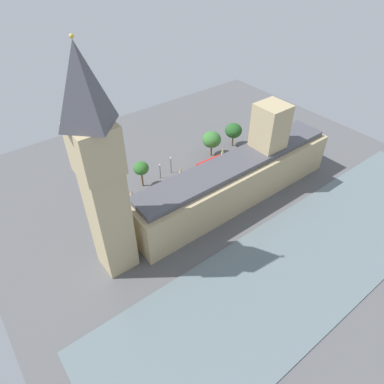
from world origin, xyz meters
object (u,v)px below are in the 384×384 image
plane_tree_by_river_gate (212,140)px  plane_tree_leading (141,168)px  clock_tower (100,172)px  street_lamp_midblock (171,162)px  street_lamp_under_trees (160,168)px  car_blue_opposite_hall (160,189)px  car_white_far_end (256,154)px  double_decker_bus_corner (210,166)px  parliament_building (240,176)px  pedestrian_kerbside (167,205)px  plane_tree_trailing (233,131)px

plane_tree_by_river_gate → plane_tree_leading: (-0.20, 30.16, 0.30)m
clock_tower → street_lamp_midblock: size_ratio=8.83×
plane_tree_leading → street_lamp_under_trees: size_ratio=1.59×
clock_tower → car_blue_opposite_hall: size_ratio=12.87×
car_white_far_end → clock_tower: bearing=101.3°
double_decker_bus_corner → street_lamp_midblock: size_ratio=1.65×
car_white_far_end → plane_tree_leading: size_ratio=0.51×
street_lamp_midblock → car_blue_opposite_hall: bearing=126.3°
double_decker_bus_corner → plane_tree_by_river_gate: 11.54m
clock_tower → car_white_far_end: clock_tower is taller
parliament_building → car_blue_opposite_hall: size_ratio=16.31×
pedestrian_kerbside → plane_tree_by_river_gate: 33.33m
clock_tower → plane_tree_leading: bearing=-42.6°
double_decker_bus_corner → plane_tree_trailing: bearing=-65.3°
clock_tower → plane_tree_trailing: bearing=-69.0°
clock_tower → double_decker_bus_corner: 54.53m
double_decker_bus_corner → plane_tree_by_river_gate: (7.93, -7.28, 4.16)m
street_lamp_midblock → plane_tree_by_river_gate: bearing=-90.3°
clock_tower → pedestrian_kerbside: size_ratio=35.04×
plane_tree_leading → car_white_far_end: bearing=-103.5°
parliament_building → double_decker_bus_corner: 16.52m
clock_tower → plane_tree_by_river_gate: (24.03, -52.11, -22.37)m
parliament_building → car_white_far_end: size_ratio=15.09×
car_white_far_end → street_lamp_under_trees: (10.28, 36.48, 3.23)m
double_decker_bus_corner → car_blue_opposite_hall: double_decker_bus_corner is taller
double_decker_bus_corner → clock_tower: bearing=110.6°
pedestrian_kerbside → car_blue_opposite_hall: bearing=29.7°
parliament_building → plane_tree_leading: bearing=42.8°
pedestrian_kerbside → plane_tree_leading: (13.56, 0.42, 6.37)m
clock_tower → double_decker_bus_corner: clock_tower is taller
street_lamp_under_trees → street_lamp_midblock: size_ratio=0.91×
double_decker_bus_corner → plane_tree_leading: plane_tree_leading is taller
clock_tower → car_white_far_end: bearing=-78.4°
plane_tree_leading → street_lamp_under_trees: plane_tree_leading is taller
pedestrian_kerbside → street_lamp_under_trees: (13.44, -6.61, 3.39)m
parliament_building → plane_tree_leading: (23.29, 21.53, -0.95)m
plane_tree_leading → street_lamp_under_trees: bearing=-91.0°
plane_tree_by_river_gate → pedestrian_kerbside: bearing=114.8°
street_lamp_midblock → car_white_far_end: bearing=-108.7°
car_white_far_end → plane_tree_by_river_gate: bearing=51.2°
parliament_building → plane_tree_by_river_gate: size_ratio=7.33×
parliament_building → double_decker_bus_corner: parliament_building is taller
pedestrian_kerbside → plane_tree_trailing: plane_tree_trailing is taller
parliament_building → street_lamp_midblock: 25.74m
double_decker_bus_corner → street_lamp_under_trees: bearing=65.2°
plane_tree_leading → double_decker_bus_corner: bearing=-108.7°
car_white_far_end → pedestrian_kerbside: bearing=93.9°
clock_tower → street_lamp_under_trees: (23.71, -28.98, -25.05)m
plane_tree_trailing → plane_tree_leading: 41.29m
car_blue_opposite_hall → street_lamp_midblock: street_lamp_midblock is taller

